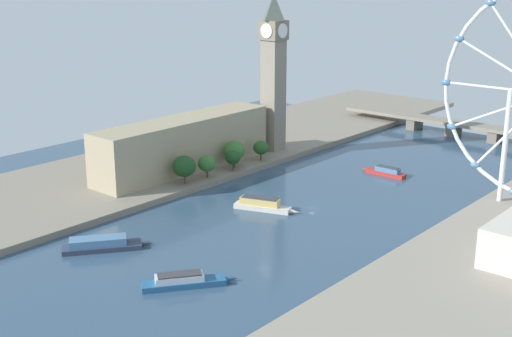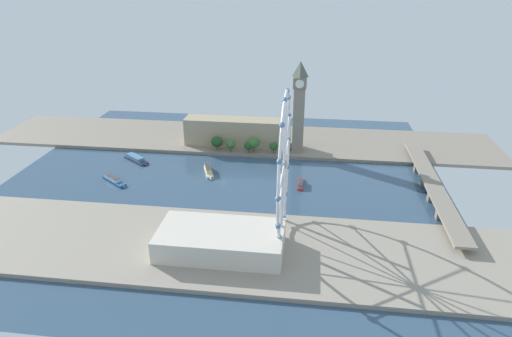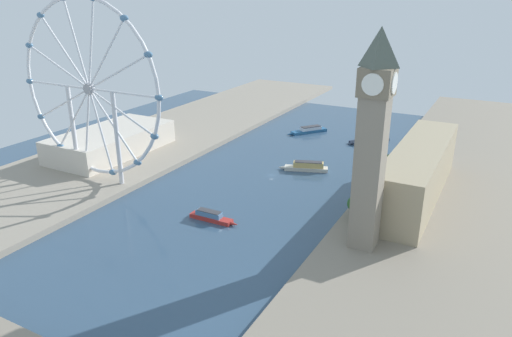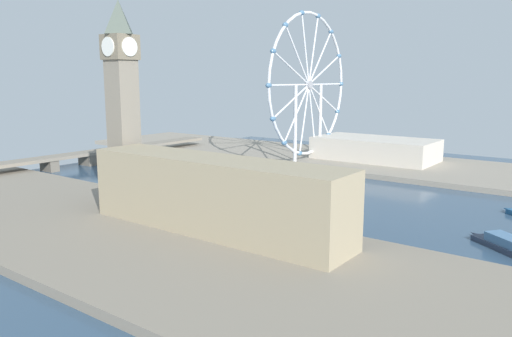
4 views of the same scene
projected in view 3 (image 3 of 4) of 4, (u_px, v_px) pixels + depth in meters
The scene contains 12 objects.
ground_plane at pixel (271, 175), 279.61m from camera, with size 370.73×370.73×0.00m, color #334C66.
riverbank_left at pixel (454, 208), 234.77m from camera, with size 90.00×520.00×3.00m, color gray.
riverbank_right at pixel (139, 147), 323.38m from camera, with size 90.00×520.00×3.00m, color gray.
clock_tower at pixel (372, 140), 181.83m from camera, with size 12.99×12.99×87.09m.
parliament_block at pixel (418, 172), 239.11m from camera, with size 22.00×105.59×26.69m, color tan.
tree_row_embankment at pixel (376, 178), 244.68m from camera, with size 12.80×65.69×14.18m.
ferris_wheel at pixel (89, 90), 249.71m from camera, with size 96.87×3.20×97.23m.
riverside_hall at pixel (111, 141), 306.71m from camera, with size 40.87×78.96×14.65m, color beige.
tour_boat_0 at pixel (306, 167), 285.99m from camera, with size 29.63×14.02×5.72m.
tour_boat_1 at pixel (211, 217), 224.47m from camera, with size 25.18×5.02×4.74m.
tour_boat_2 at pixel (370, 139), 339.44m from camera, with size 24.77×30.88×4.93m.
tour_boat_3 at pixel (309, 130), 361.20m from camera, with size 23.01×29.31×4.86m.
Camera 3 is at (-114.86, 233.67, 102.38)m, focal length 33.59 mm.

